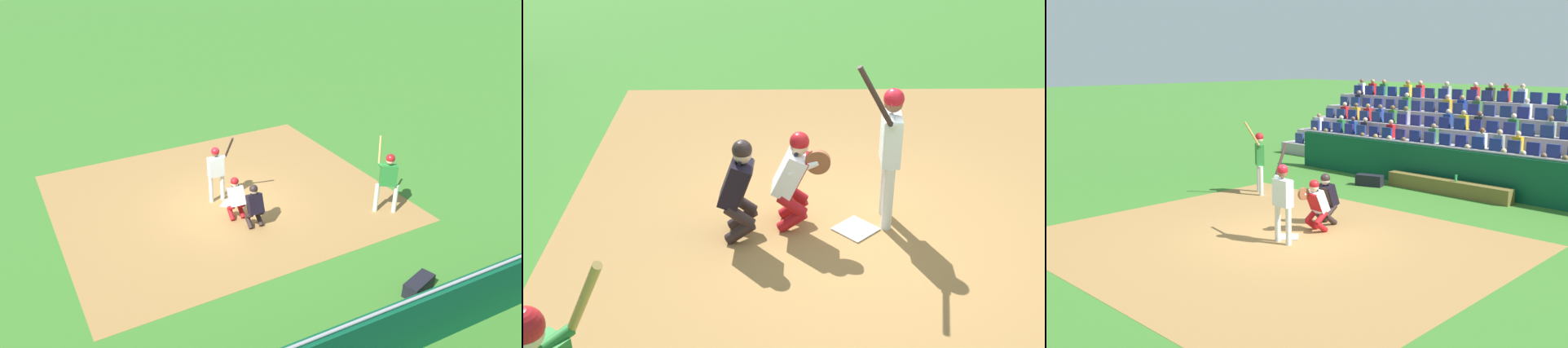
{
  "view_description": "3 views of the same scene",
  "coord_description": "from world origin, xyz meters",
  "views": [
    {
      "loc": [
        -5.44,
        -12.66,
        8.07
      ],
      "look_at": [
        0.53,
        -1.07,
        1.39
      ],
      "focal_mm": 36.21,
      "sensor_mm": 36.0,
      "label": 1
    },
    {
      "loc": [
        7.29,
        -0.79,
        4.61
      ],
      "look_at": [
        0.58,
        -0.88,
        1.09
      ],
      "focal_mm": 47.6,
      "sensor_mm": 36.0,
      "label": 2
    },
    {
      "loc": [
        -9.49,
        8.88,
        4.01
      ],
      "look_at": [
        0.35,
        -0.95,
        1.31
      ],
      "focal_mm": 40.61,
      "sensor_mm": 36.0,
      "label": 3
    }
  ],
  "objects": [
    {
      "name": "bleacher_stand",
      "position": [
        -0.01,
        -11.39,
        0.92
      ],
      "size": [
        18.7,
        4.83,
        3.12
      ],
      "color": "#A4989D",
      "rests_on": "ground_plane"
    },
    {
      "name": "home_plate_marker",
      "position": [
        0.0,
        0.0,
        0.02
      ],
      "size": [
        0.62,
        0.62,
        0.02
      ],
      "primitive_type": "cube",
      "rotation": [
        0.0,
        0.0,
        0.79
      ],
      "color": "white",
      "rests_on": "infield_dirt_patch"
    },
    {
      "name": "dugout_bench",
      "position": [
        -0.15,
        -6.45,
        0.22
      ],
      "size": [
        4.13,
        0.4,
        0.44
      ],
      "primitive_type": "cube",
      "color": "brown",
      "rests_on": "ground_plane"
    },
    {
      "name": "infield_dirt_patch",
      "position": [
        0.0,
        0.5,
        0.0
      ],
      "size": [
        10.05,
        8.73,
        0.01
      ],
      "primitive_type": "cube",
      "rotation": [
        0.0,
        0.0,
        0.03
      ],
      "color": "olive",
      "rests_on": "ground_plane"
    },
    {
      "name": "water_bottle_on_bench",
      "position": [
        -0.46,
        -6.41,
        0.54
      ],
      "size": [
        0.07,
        0.07,
        0.2
      ],
      "primitive_type": "cylinder",
      "color": "green",
      "rests_on": "dugout_bench"
    },
    {
      "name": "dugout_wall",
      "position": [
        0.0,
        -7.0,
        0.66
      ],
      "size": [
        12.84,
        0.24,
        1.37
      ],
      "color": "#0A482C",
      "rests_on": "ground_plane"
    },
    {
      "name": "equipment_duffel_bag",
      "position": [
        2.27,
        -5.72,
        0.18
      ],
      "size": [
        0.93,
        0.61,
        0.36
      ],
      "primitive_type": "cube",
      "rotation": [
        0.0,
        0.0,
        0.31
      ],
      "color": "black",
      "rests_on": "ground_plane"
    },
    {
      "name": "batter_at_plate",
      "position": [
        -0.22,
        0.38,
        1.11
      ],
      "size": [
        0.66,
        0.61,
        2.18
      ],
      "color": "silver",
      "rests_on": "ground_plane"
    },
    {
      "name": "home_plate_umpire",
      "position": [
        0.15,
        -1.42,
        0.71
      ],
      "size": [
        0.47,
        0.47,
        1.3
      ],
      "color": "black",
      "rests_on": "ground_plane"
    },
    {
      "name": "catcher_crouching",
      "position": [
        -0.11,
        -0.76,
        0.72
      ],
      "size": [
        0.48,
        0.71,
        1.29
      ],
      "color": "#AB1419",
      "rests_on": "ground_plane"
    },
    {
      "name": "on_deck_batter",
      "position": [
        3.9,
        -2.46,
        1.17
      ],
      "size": [
        0.63,
        0.81,
        2.24
      ],
      "color": "silver",
      "rests_on": "ground_plane"
    },
    {
      "name": "ground_plane",
      "position": [
        0.0,
        0.0,
        0.0
      ],
      "size": [
        160.0,
        160.0,
        0.0
      ],
      "primitive_type": "plane",
      "color": "#377027"
    }
  ]
}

